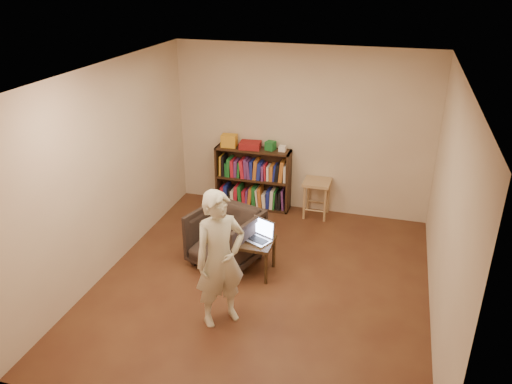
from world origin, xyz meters
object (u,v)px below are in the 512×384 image
(bookshelf, at_px, (253,181))
(stool, at_px, (317,188))
(laptop, at_px, (260,235))
(side_table, at_px, (255,246))
(person, at_px, (220,259))
(armchair, at_px, (225,238))

(bookshelf, bearing_deg, stool, -3.49)
(stool, xyz_separation_m, laptop, (-0.43, -1.76, 0.05))
(side_table, bearing_deg, bookshelf, 106.92)
(bookshelf, distance_m, stool, 1.05)
(side_table, height_order, laptop, laptop)
(bookshelf, height_order, side_table, bookshelf)
(side_table, bearing_deg, person, -95.39)
(laptop, bearing_deg, person, -73.06)
(bookshelf, xyz_separation_m, armchair, (0.13, -1.75, -0.07))
(bookshelf, xyz_separation_m, stool, (1.05, -0.06, 0.04))
(side_table, height_order, person, person)
(bookshelf, height_order, laptop, bookshelf)
(stool, height_order, side_table, stool)
(armchair, distance_m, side_table, 0.46)
(armchair, distance_m, laptop, 0.52)
(bookshelf, bearing_deg, armchair, -85.63)
(side_table, relative_size, person, 0.30)
(armchair, xyz_separation_m, person, (0.35, -1.13, 0.41))
(stool, bearing_deg, person, -101.42)
(bookshelf, relative_size, laptop, 2.87)
(armchair, relative_size, person, 0.52)
(laptop, bearing_deg, stool, 100.89)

